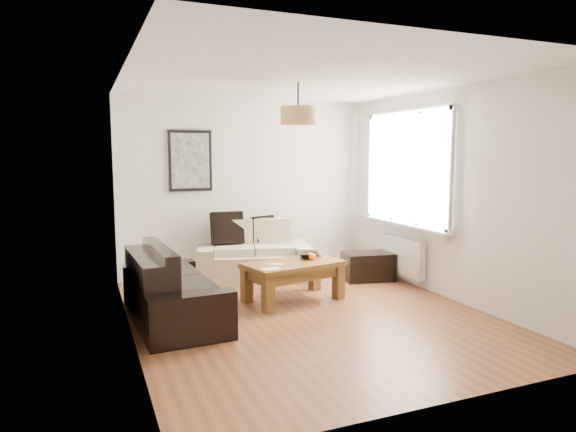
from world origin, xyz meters
name	(u,v)px	position (x,y,z in m)	size (l,w,h in m)	color
floor	(308,314)	(0.00, 0.00, 0.00)	(4.50, 4.50, 0.00)	brown
ceiling	(309,78)	(0.00, 0.00, 2.60)	(3.80, 4.50, 0.00)	white
wall_back	(247,187)	(0.00, 2.25, 1.30)	(3.80, 0.04, 2.60)	silver
wall_front	(444,227)	(0.00, -2.25, 1.30)	(3.80, 0.04, 2.60)	silver
wall_left	(128,206)	(-1.90, 0.00, 1.30)	(0.04, 4.50, 2.60)	silver
wall_right	(448,194)	(1.90, 0.00, 1.30)	(0.04, 4.50, 2.60)	silver
window_bay	(408,168)	(1.86, 0.80, 1.60)	(0.14, 1.90, 1.60)	white
radiator	(403,256)	(1.82, 0.80, 0.38)	(0.10, 0.90, 0.52)	white
poster	(190,161)	(-0.85, 2.22, 1.70)	(0.62, 0.04, 0.87)	black
pendant_shade	(298,115)	(0.00, 0.30, 2.23)	(0.40, 0.40, 0.20)	tan
loveseat_cream	(254,252)	(-0.05, 1.78, 0.39)	(1.59, 0.87, 0.79)	beige
sofa_leather	(174,287)	(-1.43, 0.36, 0.37)	(1.73, 0.84, 0.75)	black
coffee_table	(293,281)	(0.06, 0.57, 0.24)	(1.18, 0.65, 0.48)	brown
ottoman	(368,266)	(1.45, 1.12, 0.20)	(0.69, 0.44, 0.39)	black
cushion_left	(227,228)	(-0.39, 1.97, 0.74)	(0.46, 0.14, 0.46)	black
cushion_right	(264,229)	(0.17, 1.97, 0.69)	(0.38, 0.12, 0.38)	black
fruit_bowl	(309,255)	(0.34, 0.71, 0.52)	(0.27, 0.27, 0.07)	black
orange_a	(312,257)	(0.32, 0.58, 0.52)	(0.09, 0.09, 0.09)	orange
orange_b	(320,255)	(0.44, 0.63, 0.52)	(0.07, 0.07, 0.07)	orange
orange_c	(310,256)	(0.32, 0.64, 0.52)	(0.09, 0.09, 0.09)	orange
papers	(271,269)	(-0.33, 0.31, 0.49)	(0.22, 0.15, 0.01)	white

